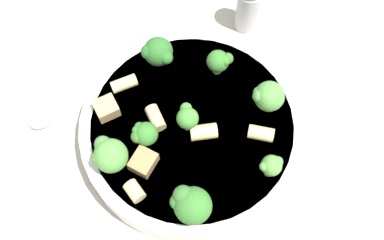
{
  "coord_description": "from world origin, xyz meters",
  "views": [
    {
      "loc": [
        -0.15,
        -0.16,
        0.53
      ],
      "look_at": [
        0.0,
        0.0,
        0.05
      ],
      "focal_mm": 45.0,
      "sensor_mm": 36.0,
      "label": 1
    }
  ],
  "objects_px": {
    "chicken_chunk_1": "(106,108)",
    "broccoli_floret_5": "(144,134)",
    "rigatoni_4": "(135,191)",
    "rigatoni_2": "(156,118)",
    "pasta_bowl": "(192,130)",
    "spoon": "(54,94)",
    "broccoli_floret_6": "(219,61)",
    "chicken_chunk_0": "(146,165)",
    "broccoli_floret_3": "(185,115)",
    "broccoli_floret_4": "(268,96)",
    "pepper_shaker": "(249,4)",
    "broccoli_floret_0": "(271,166)",
    "rigatoni_0": "(124,84)",
    "broccoli_floret_1": "(158,52)",
    "rigatoni_1": "(203,133)",
    "broccoli_floret_2": "(109,155)",
    "broccoli_floret_7": "(191,204)",
    "rigatoni_3": "(261,133)"
  },
  "relations": [
    {
      "from": "broccoli_floret_3",
      "to": "broccoli_floret_6",
      "type": "distance_m",
      "value": 0.08
    },
    {
      "from": "broccoli_floret_3",
      "to": "rigatoni_2",
      "type": "distance_m",
      "value": 0.04
    },
    {
      "from": "broccoli_floret_0",
      "to": "broccoli_floret_6",
      "type": "distance_m",
      "value": 0.14
    },
    {
      "from": "broccoli_floret_1",
      "to": "broccoli_floret_2",
      "type": "relative_size",
      "value": 0.91
    },
    {
      "from": "pasta_bowl",
      "to": "broccoli_floret_1",
      "type": "height_order",
      "value": "broccoli_floret_1"
    },
    {
      "from": "broccoli_floret_0",
      "to": "broccoli_floret_5",
      "type": "relative_size",
      "value": 0.97
    },
    {
      "from": "broccoli_floret_4",
      "to": "broccoli_floret_2",
      "type": "bearing_deg",
      "value": 159.05
    },
    {
      "from": "rigatoni_3",
      "to": "pepper_shaker",
      "type": "height_order",
      "value": "pepper_shaker"
    },
    {
      "from": "broccoli_floret_6",
      "to": "rigatoni_1",
      "type": "relative_size",
      "value": 1.19
    },
    {
      "from": "broccoli_floret_1",
      "to": "broccoli_floret_6",
      "type": "distance_m",
      "value": 0.07
    },
    {
      "from": "pasta_bowl",
      "to": "chicken_chunk_0",
      "type": "distance_m",
      "value": 0.08
    },
    {
      "from": "chicken_chunk_0",
      "to": "pepper_shaker",
      "type": "bearing_deg",
      "value": 17.6
    },
    {
      "from": "broccoli_floret_3",
      "to": "broccoli_floret_4",
      "type": "relative_size",
      "value": 0.86
    },
    {
      "from": "rigatoni_1",
      "to": "spoon",
      "type": "xyz_separation_m",
      "value": [
        -0.09,
        0.18,
        -0.04
      ]
    },
    {
      "from": "broccoli_floret_4",
      "to": "broccoli_floret_6",
      "type": "height_order",
      "value": "broccoli_floret_4"
    },
    {
      "from": "broccoli_floret_5",
      "to": "rigatoni_4",
      "type": "xyz_separation_m",
      "value": [
        -0.05,
        -0.04,
        -0.01
      ]
    },
    {
      "from": "broccoli_floret_1",
      "to": "broccoli_floret_3",
      "type": "distance_m",
      "value": 0.09
    },
    {
      "from": "pasta_bowl",
      "to": "spoon",
      "type": "bearing_deg",
      "value": 118.81
    },
    {
      "from": "broccoli_floret_7",
      "to": "pasta_bowl",
      "type": "bearing_deg",
      "value": 46.34
    },
    {
      "from": "chicken_chunk_0",
      "to": "rigatoni_0",
      "type": "bearing_deg",
      "value": 63.53
    },
    {
      "from": "broccoli_floret_0",
      "to": "rigatoni_0",
      "type": "distance_m",
      "value": 0.19
    },
    {
      "from": "broccoli_floret_5",
      "to": "rigatoni_1",
      "type": "xyz_separation_m",
      "value": [
        0.05,
        -0.04,
        -0.01
      ]
    },
    {
      "from": "rigatoni_0",
      "to": "broccoli_floret_3",
      "type": "bearing_deg",
      "value": -76.99
    },
    {
      "from": "chicken_chunk_1",
      "to": "broccoli_floret_5",
      "type": "bearing_deg",
      "value": -81.59
    },
    {
      "from": "broccoli_floret_2",
      "to": "rigatoni_1",
      "type": "xyz_separation_m",
      "value": [
        0.09,
        -0.04,
        -0.02
      ]
    },
    {
      "from": "rigatoni_1",
      "to": "pepper_shaker",
      "type": "relative_size",
      "value": 0.33
    },
    {
      "from": "pasta_bowl",
      "to": "broccoli_floret_4",
      "type": "relative_size",
      "value": 6.1
    },
    {
      "from": "pasta_bowl",
      "to": "rigatoni_1",
      "type": "bearing_deg",
      "value": -94.27
    },
    {
      "from": "rigatoni_0",
      "to": "pasta_bowl",
      "type": "bearing_deg",
      "value": -74.25
    },
    {
      "from": "broccoli_floret_3",
      "to": "broccoli_floret_2",
      "type": "bearing_deg",
      "value": 167.59
    },
    {
      "from": "rigatoni_0",
      "to": "chicken_chunk_0",
      "type": "bearing_deg",
      "value": -116.47
    },
    {
      "from": "rigatoni_4",
      "to": "rigatoni_2",
      "type": "bearing_deg",
      "value": 34.23
    },
    {
      "from": "broccoli_floret_6",
      "to": "chicken_chunk_0",
      "type": "distance_m",
      "value": 0.15
    },
    {
      "from": "pasta_bowl",
      "to": "rigatoni_0",
      "type": "height_order",
      "value": "rigatoni_0"
    },
    {
      "from": "pasta_bowl",
      "to": "broccoli_floret_4",
      "type": "xyz_separation_m",
      "value": [
        0.08,
        -0.04,
        0.04
      ]
    },
    {
      "from": "broccoli_floret_2",
      "to": "broccoli_floret_7",
      "type": "xyz_separation_m",
      "value": [
        0.03,
        -0.1,
        0.0
      ]
    },
    {
      "from": "broccoli_floret_1",
      "to": "chicken_chunk_0",
      "type": "xyz_separation_m",
      "value": [
        -0.1,
        -0.09,
        -0.01
      ]
    },
    {
      "from": "broccoli_floret_5",
      "to": "rigatoni_4",
      "type": "distance_m",
      "value": 0.06
    },
    {
      "from": "broccoli_floret_3",
      "to": "chicken_chunk_0",
      "type": "distance_m",
      "value": 0.07
    },
    {
      "from": "broccoli_floret_3",
      "to": "chicken_chunk_1",
      "type": "xyz_separation_m",
      "value": [
        -0.05,
        0.07,
        -0.01
      ]
    },
    {
      "from": "pasta_bowl",
      "to": "chicken_chunk_1",
      "type": "relative_size",
      "value": 10.44
    },
    {
      "from": "pasta_bowl",
      "to": "broccoli_floret_0",
      "type": "bearing_deg",
      "value": -77.44
    },
    {
      "from": "broccoli_floret_3",
      "to": "pepper_shaker",
      "type": "xyz_separation_m",
      "value": [
        0.17,
        0.07,
        -0.02
      ]
    },
    {
      "from": "broccoli_floret_1",
      "to": "rigatoni_1",
      "type": "bearing_deg",
      "value": -104.9
    },
    {
      "from": "broccoli_floret_4",
      "to": "spoon",
      "type": "xyz_separation_m",
      "value": [
        -0.16,
        0.2,
        -0.06
      ]
    },
    {
      "from": "broccoli_floret_6",
      "to": "chicken_chunk_0",
      "type": "xyz_separation_m",
      "value": [
        -0.14,
        -0.03,
        -0.01
      ]
    },
    {
      "from": "rigatoni_2",
      "to": "spoon",
      "type": "relative_size",
      "value": 0.17
    },
    {
      "from": "rigatoni_2",
      "to": "broccoli_floret_3",
      "type": "bearing_deg",
      "value": -49.74
    },
    {
      "from": "broccoli_floret_5",
      "to": "broccoli_floret_6",
      "type": "xyz_separation_m",
      "value": [
        0.12,
        0.01,
        0.0
      ]
    },
    {
      "from": "rigatoni_0",
      "to": "rigatoni_4",
      "type": "bearing_deg",
      "value": -124.68
    }
  ]
}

